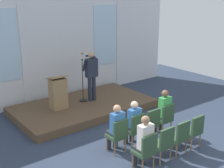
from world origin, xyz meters
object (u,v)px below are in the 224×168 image
(chair_r0_c1, at_px, (135,128))
(chair_r0_c3, at_px, (165,117))
(mic_stand, at_px, (83,92))
(chair_r1_c1, at_px, (163,142))
(chair_r1_c0, at_px, (146,150))
(chair_r1_c3, at_px, (194,129))
(audience_r0_c0, at_px, (116,126))
(chair_r1_c2, at_px, (179,135))
(audience_r0_c1, at_px, (133,121))
(audience_r1_c0, at_px, (144,140))
(chair_r0_c0, at_px, (118,134))
(speaker, at_px, (91,72))
(audience_r0_c3, at_px, (163,109))
(lectern, at_px, (58,93))
(chair_r0_c2, at_px, (151,122))

(chair_r0_c1, xyz_separation_m, chair_r0_c3, (1.18, 0.00, 0.00))
(mic_stand, height_order, chair_r1_c1, mic_stand)
(chair_r1_c0, bearing_deg, chair_r1_c3, 0.00)
(audience_r0_c0, bearing_deg, chair_r1_c1, -62.21)
(chair_r1_c2, bearing_deg, audience_r0_c1, 117.75)
(audience_r1_c0, xyz_separation_m, chair_r1_c1, (0.59, -0.08, -0.22))
(chair_r0_c0, xyz_separation_m, chair_r0_c1, (0.59, 0.00, 0.00))
(chair_r0_c0, height_order, chair_r1_c1, same)
(mic_stand, height_order, chair_r1_c2, mic_stand)
(speaker, height_order, chair_r1_c0, speaker)
(audience_r1_c0, height_order, chair_r1_c2, audience_r1_c0)
(mic_stand, height_order, audience_r0_c3, mic_stand)
(lectern, xyz_separation_m, audience_r0_c1, (0.63, -3.06, -0.10))
(chair_r0_c1, distance_m, chair_r1_c0, 1.19)
(chair_r0_c2, bearing_deg, lectern, 111.11)
(speaker, relative_size, chair_r1_c0, 1.90)
(lectern, relative_size, audience_r0_c0, 0.88)
(chair_r0_c1, height_order, chair_r0_c2, same)
(chair_r0_c1, xyz_separation_m, chair_r0_c2, (0.59, 0.00, 0.00))
(audience_r1_c0, bearing_deg, lectern, 90.54)
(audience_r0_c1, relative_size, chair_r1_c0, 1.36)
(audience_r0_c0, height_order, audience_r1_c0, audience_r1_c0)
(audience_r0_c3, xyz_separation_m, chair_r1_c2, (-0.59, -1.11, -0.22))
(chair_r0_c0, bearing_deg, chair_r0_c3, 0.00)
(audience_r0_c0, height_order, chair_r1_c0, audience_r0_c0)
(chair_r0_c0, height_order, chair_r0_c1, same)
(chair_r0_c1, relative_size, chair_r1_c0, 1.00)
(audience_r0_c0, distance_m, chair_r0_c2, 1.19)
(mic_stand, relative_size, chair_r1_c2, 1.65)
(chair_r0_c3, relative_size, chair_r1_c1, 1.00)
(chair_r0_c0, height_order, chair_r1_c2, same)
(chair_r1_c1, relative_size, chair_r1_c3, 1.00)
(lectern, distance_m, audience_r0_c3, 3.56)
(chair_r1_c2, height_order, chair_r1_c3, same)
(audience_r0_c3, bearing_deg, chair_r1_c3, -90.00)
(lectern, xyz_separation_m, chair_r1_c2, (1.21, -4.18, -0.28))
(chair_r0_c2, distance_m, chair_r1_c3, 1.19)
(chair_r1_c3, bearing_deg, chair_r0_c0, 149.62)
(lectern, bearing_deg, chair_r0_c1, -78.74)
(lectern, relative_size, chair_r1_c2, 1.23)
(audience_r1_c0, relative_size, chair_r1_c1, 1.45)
(mic_stand, bearing_deg, chair_r0_c1, -97.42)
(audience_r0_c0, bearing_deg, audience_r1_c0, -90.00)
(chair_r0_c2, bearing_deg, audience_r0_c0, 176.03)
(speaker, distance_m, chair_r0_c0, 3.49)
(audience_r0_c0, bearing_deg, audience_r0_c1, 0.18)
(audience_r0_c3, height_order, chair_r1_c2, audience_r0_c3)
(lectern, height_order, audience_r0_c3, lectern)
(lectern, height_order, chair_r0_c2, lectern)
(speaker, relative_size, lectern, 1.54)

